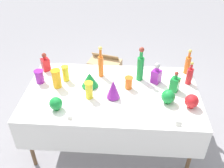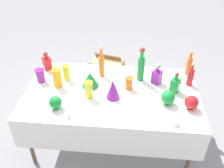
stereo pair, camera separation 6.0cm
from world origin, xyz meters
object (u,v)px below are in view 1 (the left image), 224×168
Objects in this scene: tall_bottle_1 at (188,64)px; tall_bottle_2 at (190,75)px; square_decanter_1 at (156,75)px; fluted_vase_0 at (113,89)px; cardboard_box_behind_left at (105,70)px; slender_vase_1 at (39,76)px; round_bowl_1 at (192,101)px; fluted_vase_1 at (90,80)px; round_bowl_2 at (168,97)px; slender_vase_0 at (129,82)px; square_decanter_2 at (45,63)px; slender_vase_4 at (89,90)px; tall_bottle_3 at (140,66)px; square_decanter_0 at (175,84)px; tall_bottle_0 at (101,64)px; slender_vase_3 at (56,78)px; round_bowl_0 at (56,104)px; slender_vase_2 at (66,73)px.

tall_bottle_2 is (-0.01, -0.22, -0.02)m from tall_bottle_1.
square_decanter_1 reaches higher than fluted_vase_0.
tall_bottle_2 is at bearing -45.81° from cardboard_box_behind_left.
round_bowl_1 is at bearing -11.17° from slender_vase_1.
fluted_vase_0 is at bearing -14.82° from slender_vase_1.
tall_bottle_1 is 1.02m from fluted_vase_0.
round_bowl_2 is (0.85, -0.23, -0.01)m from fluted_vase_1.
tall_bottle_1 is at bearing 27.09° from slender_vase_0.
square_decanter_2 is 1.52× the size of slender_vase_1.
round_bowl_2 is (0.41, -0.23, 0.00)m from slender_vase_0.
fluted_vase_1 is 1.24× the size of round_bowl_2.
slender_vase_0 is (-0.31, -0.14, -0.02)m from square_decanter_1.
tall_bottle_1 reaches higher than slender_vase_4.
tall_bottle_1 is at bearing 63.46° from round_bowl_2.
slender_vase_1 is 1.51m from cardboard_box_behind_left.
slender_vase_4 is 0.34× the size of cardboard_box_behind_left.
fluted_vase_1 reaches higher than round_bowl_1.
tall_bottle_3 is at bearing -163.22° from tall_bottle_1.
tall_bottle_3 is at bearing 165.81° from square_decanter_1.
square_decanter_0 is 0.94m from slender_vase_4.
fluted_vase_1 is (-0.10, -0.22, -0.07)m from tall_bottle_0.
tall_bottle_0 is at bearing 14.68° from slender_vase_1.
square_decanter_2 is at bearing 173.15° from tall_bottle_0.
slender_vase_0 is 0.66× the size of slender_vase_3.
fluted_vase_0 is (0.86, -0.23, 0.03)m from slender_vase_1.
square_decanter_0 is at bearing -141.30° from tall_bottle_2.
round_bowl_0 is (-1.41, -0.54, -0.04)m from tall_bottle_2.
tall_bottle_2 is 1.50m from slender_vase_3.
fluted_vase_0 is 1.60m from cardboard_box_behind_left.
tall_bottle_0 reaches higher than fluted_vase_0.
slender_vase_2 is 0.97× the size of slender_vase_4.
tall_bottle_2 is 0.68× the size of tall_bottle_3.
square_decanter_2 is at bearing 150.36° from fluted_vase_0.
tall_bottle_1 reaches higher than tall_bottle_2.
round_bowl_0 is at bearing -150.73° from slender_vase_0.
square_decanter_1 is at bearing 8.30° from slender_vase_3.
fluted_vase_0 reaches higher than round_bowl_0.
tall_bottle_2 is 1.72m from square_decanter_2.
square_decanter_0 reaches higher than slender_vase_4.
tall_bottle_2 reaches higher than slender_vase_3.
cardboard_box_behind_left is at bearing 73.01° from slender_vase_2.
tall_bottle_2 is 1.51m from round_bowl_0.
cardboard_box_behind_left is (0.33, 1.64, -0.65)m from round_bowl_0.
square_decanter_0 is 0.30m from round_bowl_1.
square_decanter_1 is 1.17m from round_bowl_0.
round_bowl_2 is at bearing -29.02° from slender_vase_0.
round_bowl_0 is at bearing -174.81° from round_bowl_1.
tall_bottle_1 is 1.47× the size of slender_vase_3.
square_decanter_2 is at bearing 168.21° from square_decanter_0.
fluted_vase_0 is 1.48× the size of round_bowl_1.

